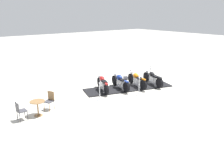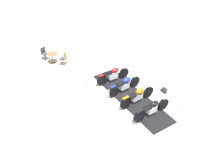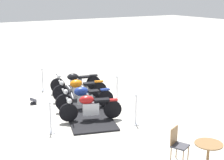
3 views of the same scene
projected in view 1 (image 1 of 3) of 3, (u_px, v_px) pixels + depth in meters
name	position (u px, v px, depth m)	size (l,w,h in m)	color
ground_plane	(129.00, 88.00, 15.04)	(80.00, 80.00, 0.00)	beige
display_platform	(129.00, 88.00, 15.03)	(5.77, 1.52, 0.06)	black
motorcycle_black	(152.00, 78.00, 15.54)	(0.87, 2.23, 0.96)	black
motorcycle_copper	(137.00, 79.00, 15.14)	(0.86, 2.25, 0.98)	black
motorcycle_navy	(120.00, 81.00, 14.72)	(0.80, 2.23, 0.95)	black
motorcycle_maroon	(102.00, 83.00, 14.30)	(0.92, 2.10, 0.94)	black
stanchion_left_rear	(100.00, 95.00, 12.81)	(0.31, 0.31, 1.07)	silver
stanchion_right_front	(150.00, 75.00, 17.08)	(0.34, 0.34, 1.05)	silver
stanchion_left_mid	(139.00, 89.00, 13.65)	(0.31, 0.31, 1.12)	silver
stanchion_right_rear	(86.00, 81.00, 15.37)	(0.30, 0.30, 1.05)	silver
info_placard	(126.00, 78.00, 16.96)	(0.45, 0.36, 0.22)	#333338
cafe_table	(38.00, 105.00, 10.88)	(0.70, 0.70, 0.74)	olive
cafe_chair_near_table	(20.00, 110.00, 10.38)	(0.42, 0.42, 0.89)	#2D2D33
cafe_chair_across_table	(50.00, 100.00, 11.59)	(0.53, 0.53, 0.95)	olive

